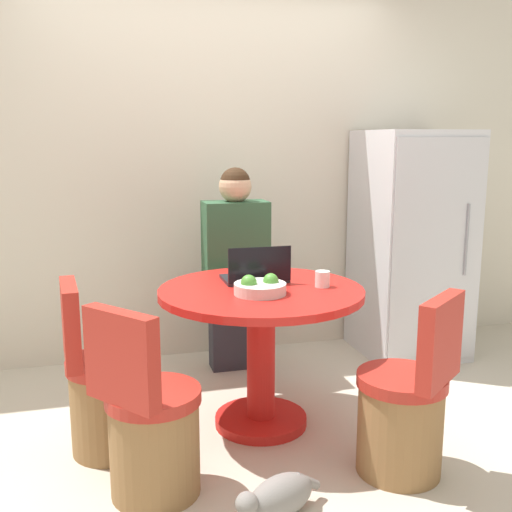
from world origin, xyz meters
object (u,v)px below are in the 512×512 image
chair_near_left_corner (151,432)px  person_seated (234,263)px  chair_near_right_corner (405,413)px  dining_table (261,327)px  refrigerator (411,244)px  cat (279,496)px  laptop (256,274)px  fruit_bowl (260,287)px  chair_left_side (106,394)px

chair_near_left_corner → person_seated: 1.49m
chair_near_right_corner → dining_table: bearing=-90.0°
refrigerator → cat: size_ratio=3.91×
dining_table → cat: (-0.14, -0.79, -0.46)m
laptop → person_seated: bearing=-92.0°
person_seated → cat: bearing=83.5°
fruit_bowl → cat: fruit_bowl is taller
chair_near_left_corner → cat: bearing=-159.7°
cat → dining_table: bearing=-120.8°
chair_left_side → person_seated: size_ratio=0.64×
chair_left_side → refrigerator: bearing=-71.9°
person_seated → fruit_bowl: size_ratio=5.15×
refrigerator → dining_table: size_ratio=1.48×
chair_left_side → fruit_bowl: size_ratio=3.28×
refrigerator → laptop: size_ratio=4.63×
chair_near_right_corner → laptop: bearing=-96.3°
dining_table → chair_left_side: chair_left_side is taller
refrigerator → laptop: refrigerator is taller
laptop → cat: laptop is taller
refrigerator → fruit_bowl: 1.65m
dining_table → laptop: size_ratio=3.13×
dining_table → laptop: 0.29m
laptop → fruit_bowl: size_ratio=1.30×
refrigerator → chair_left_side: refrigerator is taller
refrigerator → dining_table: bearing=-148.0°
chair_left_side → cat: (0.66, -0.73, -0.20)m
chair_near_right_corner → laptop: 1.04m
fruit_bowl → chair_near_right_corner: bearing=-43.8°
chair_near_right_corner → refrigerator: bearing=-158.0°
cat → laptop: bearing=-119.9°
person_seated → fruit_bowl: bearing=85.4°
chair_left_side → fruit_bowl: (0.76, -0.05, 0.50)m
dining_table → chair_left_side: (-0.80, -0.06, -0.25)m
chair_left_side → chair_near_left_corner: 0.47m
refrigerator → chair_near_left_corner: refrigerator is taller
dining_table → chair_near_right_corner: bearing=-51.5°
chair_near_right_corner → laptop: laptop is taller
chair_near_right_corner → fruit_bowl: size_ratio=3.28×
refrigerator → chair_near_right_corner: (-0.82, -1.45, -0.49)m
laptop → chair_near_right_corner: bearing=122.2°
person_seated → fruit_bowl: person_seated is taller
dining_table → chair_near_right_corner: (0.50, -0.63, -0.25)m
chair_left_side → chair_near_right_corner: (1.30, -0.56, 0.00)m
dining_table → cat: size_ratio=2.65×
chair_left_side → chair_near_right_corner: same height
chair_near_right_corner → cat: 0.69m
dining_table → cat: 0.92m
chair_near_right_corner → person_seated: 1.52m
laptop → cat: (-0.16, -0.94, -0.71)m
chair_left_side → dining_table: bearing=-90.0°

